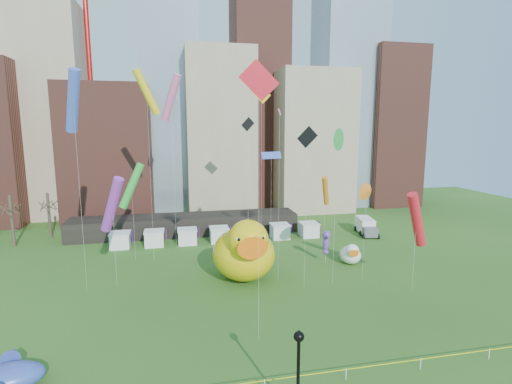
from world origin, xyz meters
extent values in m
cube|color=gray|center=(-30.00, 62.00, 21.00)|extent=(14.00, 12.00, 42.00)
cube|color=brown|center=(-18.00, 56.00, 13.00)|extent=(16.00, 14.00, 26.00)
cube|color=#8C9EB2|center=(-6.00, 64.00, 27.50)|extent=(12.00, 12.00, 55.00)
cube|color=gray|center=(4.00, 60.00, 17.00)|extent=(14.00, 14.00, 34.00)
cube|color=brown|center=(14.00, 66.00, 34.00)|extent=(12.00, 12.00, 68.00)
cube|color=gray|center=(24.00, 58.00, 15.00)|extent=(16.00, 14.00, 30.00)
cube|color=#8C9EB2|center=(34.00, 62.00, 24.00)|extent=(14.00, 12.00, 48.00)
cube|color=brown|center=(44.00, 60.00, 18.00)|extent=(12.00, 12.00, 36.00)
cylinder|color=red|center=(-22.00, 64.00, 38.00)|extent=(1.00, 1.00, 76.00)
cylinder|color=red|center=(30.00, 64.00, 38.00)|extent=(1.00, 1.00, 76.00)
cube|color=black|center=(-4.00, 42.00, 1.60)|extent=(38.00, 6.00, 3.20)
cube|color=white|center=(-14.00, 36.00, 1.10)|extent=(2.80, 2.80, 2.20)
cube|color=red|center=(-12.20, 36.00, 1.60)|extent=(0.08, 1.40, 1.60)
cube|color=white|center=(-9.00, 36.00, 1.10)|extent=(2.80, 2.80, 2.20)
cube|color=red|center=(-7.20, 36.00, 1.60)|extent=(0.08, 1.40, 1.60)
cube|color=white|center=(-4.00, 36.00, 1.10)|extent=(2.80, 2.80, 2.20)
cube|color=red|center=(-2.20, 36.00, 1.60)|extent=(0.08, 1.40, 1.60)
cube|color=white|center=(1.00, 36.00, 1.10)|extent=(2.80, 2.80, 2.20)
cube|color=red|center=(2.80, 36.00, 1.60)|extent=(0.08, 1.40, 1.60)
cube|color=white|center=(6.00, 36.00, 1.10)|extent=(2.80, 2.80, 2.20)
cube|color=red|center=(7.80, 36.00, 1.60)|extent=(0.08, 1.40, 1.60)
cube|color=white|center=(11.00, 36.00, 1.10)|extent=(2.80, 2.80, 2.20)
cube|color=red|center=(12.80, 36.00, 1.60)|extent=(0.08, 1.40, 1.60)
cube|color=white|center=(16.00, 36.00, 1.10)|extent=(2.80, 2.80, 2.20)
cube|color=red|center=(17.80, 36.00, 1.60)|extent=(0.08, 1.40, 1.60)
cylinder|color=#382B21|center=(-30.00, 40.00, 4.00)|extent=(0.44, 0.44, 8.00)
cylinder|color=#382B21|center=(-26.00, 44.00, 3.75)|extent=(0.44, 0.44, 7.50)
cylinder|color=white|center=(6.00, 0.00, 0.45)|extent=(0.06, 0.06, 0.90)
cylinder|color=white|center=(12.00, 0.00, 0.45)|extent=(0.06, 0.06, 0.90)
cylinder|color=white|center=(18.00, 0.00, 0.45)|extent=(0.06, 0.06, 0.90)
cube|color=#D0E00B|center=(0.00, 0.00, 0.80)|extent=(50.00, 0.02, 0.07)
ellipsoid|color=#DEBD0B|center=(2.18, 20.25, 3.07)|extent=(7.48, 8.77, 6.14)
ellipsoid|color=#DEBD0B|center=(2.16, 23.64, 2.91)|extent=(2.04, 1.59, 2.49)
sphere|color=#DEBD0B|center=(2.19, 17.50, 5.54)|extent=(4.64, 4.64, 4.62)
cone|color=orange|center=(2.20, 15.54, 5.39)|extent=(2.55, 2.09, 2.54)
sphere|color=white|center=(0.93, 16.23, 6.16)|extent=(0.83, 0.83, 0.83)
sphere|color=white|center=(3.47, 16.24, 6.16)|extent=(0.83, 0.83, 0.83)
sphere|color=black|center=(0.93, 15.83, 6.16)|extent=(0.42, 0.42, 0.42)
sphere|color=black|center=(3.47, 15.85, 6.16)|extent=(0.42, 0.42, 0.42)
ellipsoid|color=white|center=(17.04, 22.48, 1.15)|extent=(3.46, 3.82, 2.31)
ellipsoid|color=white|center=(17.32, 23.72, 1.09)|extent=(0.88, 0.75, 0.93)
sphere|color=white|center=(16.80, 21.48, 2.08)|extent=(2.08, 2.08, 1.73)
cone|color=orange|center=(16.64, 20.76, 2.02)|extent=(1.11, 0.98, 0.95)
sphere|color=white|center=(16.23, 21.12, 2.31)|extent=(0.31, 0.31, 0.31)
sphere|color=white|center=(17.16, 20.90, 2.31)|extent=(0.31, 0.31, 0.31)
sphere|color=black|center=(16.20, 20.98, 2.31)|extent=(0.16, 0.16, 0.16)
sphere|color=black|center=(17.13, 20.76, 2.31)|extent=(0.16, 0.16, 0.16)
cylinder|color=silver|center=(2.84, 19.68, 2.03)|extent=(0.03, 0.03, 4.05)
ellipsoid|color=green|center=(2.84, 19.68, 4.05)|extent=(1.05, 0.86, 2.67)
sphere|color=green|center=(2.84, 19.53, 5.48)|extent=(1.37, 1.37, 1.36)
cone|color=green|center=(2.84, 18.92, 5.41)|extent=(0.48, 0.85, 0.48)
sphere|color=green|center=(2.84, 19.73, 2.52)|extent=(0.95, 0.95, 0.95)
cylinder|color=silver|center=(13.90, 23.43, 1.37)|extent=(0.03, 0.03, 2.73)
ellipsoid|color=#6138AA|center=(13.90, 23.43, 2.73)|extent=(0.89, 0.74, 2.19)
sphere|color=#6138AA|center=(13.90, 23.28, 3.90)|extent=(1.17, 1.17, 1.11)
cone|color=#6138AA|center=(13.90, 22.77, 3.85)|extent=(0.42, 0.72, 0.39)
sphere|color=#6138AA|center=(13.90, 23.48, 1.48)|extent=(0.78, 0.78, 0.78)
ellipsoid|color=#3C3590|center=(-17.37, 3.63, 0.97)|extent=(5.39, 3.47, 1.93)
cone|color=#3C3590|center=(-17.79, 6.30, 1.26)|extent=(1.58, 1.74, 1.35)
cylinder|color=black|center=(1.31, -3.20, 2.78)|extent=(0.21, 0.21, 5.51)
sphere|color=black|center=(1.31, -3.20, 5.70)|extent=(0.64, 0.64, 0.64)
cone|color=black|center=(1.31, -3.20, 6.05)|extent=(0.23, 0.23, 0.29)
cube|color=white|center=(26.20, 36.03, 1.48)|extent=(3.19, 5.13, 2.39)
cube|color=#595960|center=(25.60, 33.04, 1.00)|extent=(2.49, 2.12, 1.53)
cylinder|color=black|center=(24.69, 34.58, 0.43)|extent=(0.40, 0.89, 0.86)
cylinder|color=black|center=(27.03, 34.11, 0.43)|extent=(0.40, 0.89, 0.86)
cylinder|color=black|center=(25.33, 37.76, 0.43)|extent=(0.40, 0.89, 0.86)
cylinder|color=black|center=(27.67, 37.29, 0.43)|extent=(0.40, 0.89, 0.86)
cylinder|color=silver|center=(1.03, 6.61, 10.74)|extent=(0.02, 0.02, 21.47)
cube|color=red|center=(1.03, 6.61, 21.47)|extent=(3.15, 0.48, 3.18)
cylinder|color=silver|center=(6.10, 18.99, 9.81)|extent=(0.02, 0.02, 19.61)
cube|color=pink|center=(6.10, 18.99, 19.61)|extent=(1.07, 2.44, 0.76)
cylinder|color=silver|center=(3.07, 22.09, 9.17)|extent=(0.02, 0.02, 18.34)
cube|color=black|center=(3.07, 22.09, 18.34)|extent=(1.68, 0.49, 1.73)
cylinder|color=silver|center=(-11.25, 29.81, 5.16)|extent=(0.02, 0.02, 10.32)
cylinder|color=green|center=(-11.25, 29.81, 10.32)|extent=(3.80, 2.03, 6.22)
cylinder|color=silver|center=(-8.75, 29.17, 11.22)|extent=(0.02, 0.02, 22.44)
cylinder|color=yellow|center=(-8.75, 29.17, 22.44)|extent=(3.57, 2.22, 5.86)
cylinder|color=silver|center=(6.88, 25.78, 7.18)|extent=(0.02, 0.02, 14.37)
cube|color=blue|center=(6.88, 25.78, 14.37)|extent=(3.03, 1.51, 0.94)
cylinder|color=silver|center=(17.55, 33.01, 4.08)|extent=(0.02, 0.02, 8.17)
cylinder|color=orange|center=(17.55, 33.01, 8.17)|extent=(2.31, 2.83, 4.88)
cylinder|color=silver|center=(-12.47, 21.05, 4.74)|extent=(0.02, 0.02, 9.48)
cylinder|color=purple|center=(-12.47, 21.05, 9.48)|extent=(3.53, 3.46, 6.52)
cylinder|color=silver|center=(19.89, 12.89, 4.04)|extent=(0.02, 0.02, 8.08)
cylinder|color=red|center=(19.89, 12.89, 8.08)|extent=(3.80, 2.78, 6.38)
cylinder|color=silver|center=(-5.72, 33.82, 11.08)|extent=(0.02, 0.02, 22.17)
cylinder|color=pink|center=(-5.72, 33.82, 22.17)|extent=(3.52, 3.56, 6.60)
cylinder|color=silver|center=(8.48, 16.42, 8.46)|extent=(0.02, 0.02, 16.92)
cube|color=black|center=(8.48, 16.42, 16.92)|extent=(1.79, 1.65, 2.41)
cylinder|color=silver|center=(11.99, 16.50, 8.32)|extent=(0.02, 0.02, 16.64)
cone|color=green|center=(11.99, 16.50, 16.64)|extent=(1.85, 2.04, 2.45)
cylinder|color=silver|center=(6.50, 29.98, 11.29)|extent=(0.02, 0.02, 22.58)
cube|color=yellow|center=(6.50, 29.98, 22.58)|extent=(2.68, 0.25, 2.69)
cylinder|color=silver|center=(-15.50, 20.08, 10.29)|extent=(0.02, 0.02, 20.58)
cylinder|color=blue|center=(-15.50, 20.08, 20.58)|extent=(2.77, 3.90, 6.51)
cylinder|color=silver|center=(15.90, 16.82, 5.33)|extent=(0.02, 0.02, 10.66)
cone|color=orange|center=(15.90, 16.82, 10.66)|extent=(1.78, 1.34, 1.99)
camera|label=1|loc=(-5.48, -23.18, 17.78)|focal=27.00mm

